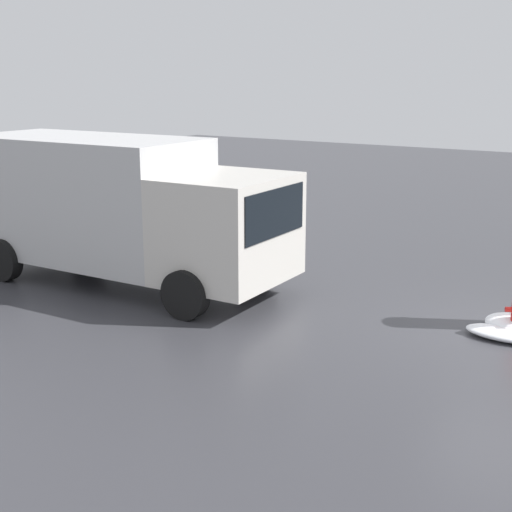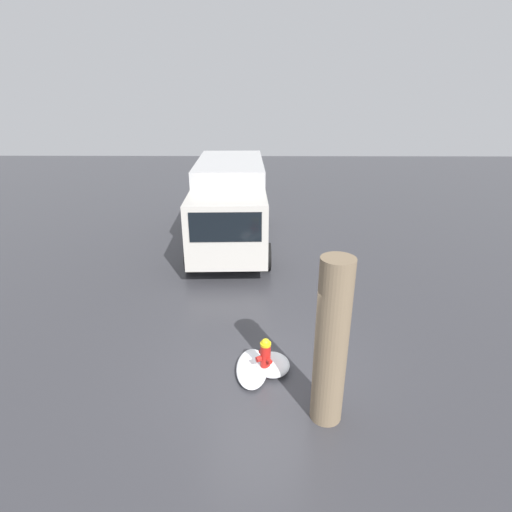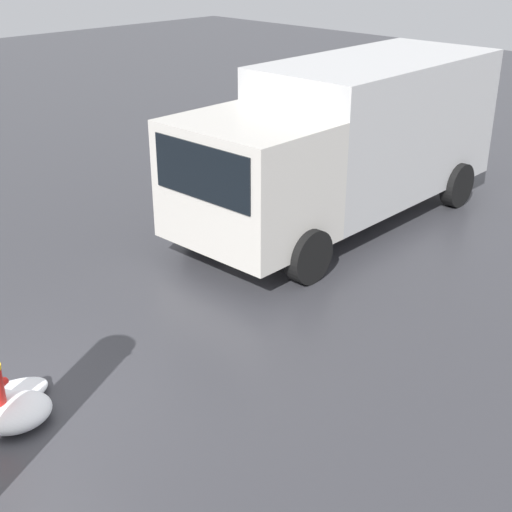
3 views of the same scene
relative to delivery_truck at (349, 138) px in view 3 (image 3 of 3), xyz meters
name	(u,v)px [view 3 (image 3 of 3)]	position (x,y,z in m)	size (l,w,h in m)	color
ground_plane	(1,423)	(-7.81, -1.23, -1.63)	(60.00, 60.00, 0.00)	#38383D
delivery_truck	(349,138)	(0.00, 0.00, 0.00)	(7.26, 2.93, 2.99)	beige
snow_pile_curbside	(17,412)	(-7.67, -1.38, -1.48)	(0.81, 0.73, 0.29)	white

